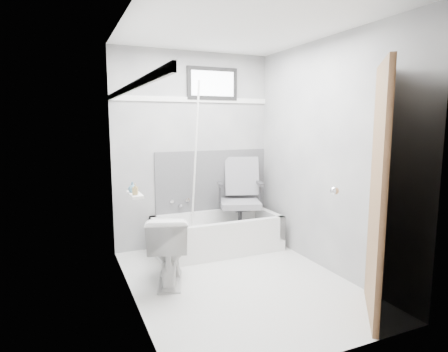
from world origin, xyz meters
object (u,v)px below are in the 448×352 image
toilet (169,248)px  soap_bottle_b (132,187)px  bathtub (217,233)px  office_chair (240,198)px  soap_bottle_a (135,189)px  door (435,197)px

toilet → soap_bottle_b: size_ratio=6.79×
bathtub → office_chair: size_ratio=1.52×
bathtub → soap_bottle_a: bearing=-144.8°
bathtub → office_chair: office_chair is taller
bathtub → toilet: (-0.78, -0.66, 0.13)m
door → soap_bottle_b: 2.48m
office_chair → toilet: bearing=-128.7°
office_chair → toilet: office_chair is taller
soap_bottle_a → bathtub: bearing=35.2°
door → bathtub: bearing=110.3°
toilet → soap_bottle_b: 0.70m
bathtub → toilet: bearing=-139.9°
office_chair → soap_bottle_b: 1.63m
soap_bottle_a → toilet: bearing=20.2°
soap_bottle_a → soap_bottle_b: soap_bottle_a is taller
soap_bottle_a → soap_bottle_b: 0.14m
office_chair → toilet: (-1.11, -0.71, -0.28)m
soap_bottle_a → door: bearing=-36.7°
toilet → door: bearing=153.4°
door → soap_bottle_a: (-1.92, 1.43, -0.03)m
soap_bottle_b → toilet: bearing=-3.9°
bathtub → soap_bottle_a: soap_bottle_a is taller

